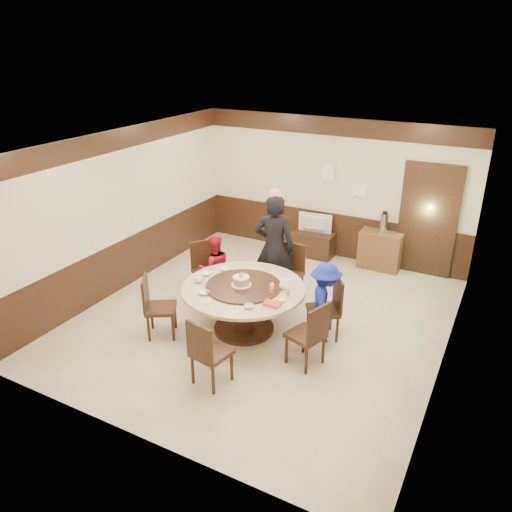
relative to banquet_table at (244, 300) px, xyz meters
The scene contains 30 objects.
room 0.73m from the banquet_table, 75.93° to the left, with size 6.00×6.04×2.84m.
banquet_table is the anchor object (origin of this frame).
chair_0 1.25m from the banquet_table, 19.22° to the left, with size 0.62×0.61×0.97m.
chair_1 1.29m from the banquet_table, 81.49° to the left, with size 0.44×0.45×0.97m.
chair_2 1.34m from the banquet_table, 148.55° to the left, with size 0.62×0.62×0.97m.
chair_3 1.29m from the banquet_table, 146.28° to the right, with size 0.61×0.61×0.97m.
chair_4 1.37m from the banquet_table, 79.22° to the right, with size 0.51×0.52×0.97m.
chair_5 1.26m from the banquet_table, 16.75° to the right, with size 0.56×0.56×0.97m.
person_standing 1.25m from the banquet_table, 93.21° to the left, with size 0.68×0.45×1.87m, color black.
person_red 1.16m from the banquet_table, 144.62° to the left, with size 0.56×0.44×1.16m, color maroon.
person_blue 1.22m from the banquet_table, 16.41° to the left, with size 0.80×0.46×1.24m, color navy.
birthday_cake 0.32m from the banquet_table, 153.81° to the right, with size 0.30×0.30×0.20m.
teapot_left 0.76m from the banquet_table, 164.77° to the right, with size 0.17×0.15×0.13m, color white.
teapot_right 0.67m from the banquet_table, 21.56° to the left, with size 0.17×0.15×0.13m, color white.
bowl_0 0.69m from the banquet_table, 145.44° to the left, with size 0.17×0.17×0.04m, color white.
bowl_1 0.68m from the banquet_table, 53.71° to the right, with size 0.14×0.14×0.04m, color white.
bowl_2 0.66m from the banquet_table, 130.16° to the right, with size 0.16×0.16×0.04m, color white.
bowl_3 0.74m from the banquet_table, 11.68° to the right, with size 0.15×0.15×0.05m, color white.
bowl_4 0.76m from the banquet_table, behind, with size 0.16×0.16×0.04m, color white.
saucer_near 0.73m from the banquet_table, 111.04° to the right, with size 0.18×0.18×0.01m, color white.
saucer_far 0.71m from the banquet_table, 48.01° to the left, with size 0.18×0.18×0.01m, color white.
shrimp_platter 0.77m from the banquet_table, 27.59° to the right, with size 0.30×0.20×0.06m.
bottle_0 0.56m from the banquet_table, ahead, with size 0.06×0.06×0.16m, color silver.
bottle_1 0.77m from the banquet_table, ahead, with size 0.06×0.06×0.16m, color silver.
tv_stand 3.22m from the banquet_table, 92.68° to the left, with size 0.85×0.45×0.50m, color #321B0F.
television 3.22m from the banquet_table, 92.68° to the left, with size 0.69×0.09×0.40m, color gray.
side_cabinet 3.47m from the banquet_table, 69.15° to the left, with size 0.80×0.40×0.75m, color brown.
thermos 3.49m from the banquet_table, 68.92° to the left, with size 0.15×0.15×0.38m, color silver.
notice_left 3.62m from the banquet_table, 89.85° to the left, with size 0.25×0.00×0.35m, color white.
notice_right 3.59m from the banquet_table, 79.07° to the left, with size 0.30×0.00×0.22m, color white.
Camera 1 is at (3.18, -6.24, 4.18)m, focal length 35.00 mm.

